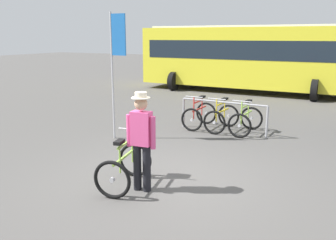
% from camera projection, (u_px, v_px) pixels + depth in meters
% --- Properties ---
extents(ground_plane, '(80.00, 80.00, 0.00)m').
position_uv_depth(ground_plane, '(166.00, 180.00, 6.83)').
color(ground_plane, '#514F4C').
extents(bike_rack_rail, '(2.51, 0.19, 0.88)m').
position_uv_depth(bike_rack_rail, '(223.00, 110.00, 10.04)').
color(bike_rack_rail, '#99999E').
rests_on(bike_rack_rail, ground).
extents(racked_bike_red, '(0.69, 1.11, 0.97)m').
position_uv_depth(racked_bike_red, '(199.00, 115.00, 10.65)').
color(racked_bike_red, black).
rests_on(racked_bike_red, ground).
extents(racked_bike_yellow, '(0.74, 1.13, 0.97)m').
position_uv_depth(racked_bike_yellow, '(222.00, 118.00, 10.30)').
color(racked_bike_yellow, black).
rests_on(racked_bike_yellow, ground).
extents(racked_bike_lime, '(0.72, 1.12, 0.97)m').
position_uv_depth(racked_bike_lime, '(246.00, 120.00, 9.96)').
color(racked_bike_lime, black).
rests_on(racked_bike_lime, ground).
extents(featured_bicycle, '(0.85, 1.23, 0.97)m').
position_uv_depth(featured_bicycle, '(126.00, 161.00, 6.49)').
color(featured_bicycle, black).
rests_on(featured_bicycle, ground).
extents(person_with_featured_bike, '(0.53, 0.32, 1.72)m').
position_uv_depth(person_with_featured_bike, '(141.00, 138.00, 6.15)').
color(person_with_featured_bike, black).
rests_on(person_with_featured_bike, ground).
extents(bus_distant, '(10.05, 3.53, 3.08)m').
position_uv_depth(bus_distant, '(247.00, 55.00, 17.20)').
color(bus_distant, yellow).
rests_on(bus_distant, ground).
extents(banner_flag, '(0.45, 0.05, 3.20)m').
position_uv_depth(banner_flag, '(116.00, 52.00, 9.03)').
color(banner_flag, '#B2B2B7').
rests_on(banner_flag, ground).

